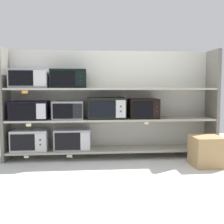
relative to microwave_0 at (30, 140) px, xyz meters
The scene contains 21 objects.
ground 1.62m from the microwave_0, 38.64° to the right, with size 7.15×6.00×0.02m, color silver.
back_panel 1.38m from the microwave_0, 11.22° to the left, with size 3.35×0.04×1.67m, color beige.
upright_left 0.65m from the microwave_0, behind, with size 0.05×0.45×1.67m, color #68645B.
upright_right 2.90m from the microwave_0, ahead, with size 0.05×0.45×1.67m, color #68645B.
shelf_0 1.26m from the microwave_0, ahead, with size 3.15×0.45×0.03m, color #ADA899.
microwave_0 is the anchor object (origin of this frame).
microwave_1 0.64m from the microwave_0, ahead, with size 0.55×0.37×0.31m.
price_tag_0 0.30m from the microwave_0, 94.48° to the right, with size 0.07×0.00×0.03m, color white.
price_tag_1 0.67m from the microwave_0, 20.32° to the right, with size 0.08×0.00×0.04m, color beige.
shelf_1 1.28m from the microwave_0, ahead, with size 3.15×0.45×0.03m, color #ADA899.
microwave_2 0.45m from the microwave_0, ahead, with size 0.55×0.42×0.28m.
microwave_3 0.73m from the microwave_0, ahead, with size 0.46×0.41×0.27m.
microwave_4 1.25m from the microwave_0, ahead, with size 0.57×0.40×0.33m.
microwave_5 1.80m from the microwave_0, ahead, with size 0.45×0.38×0.30m.
price_tag_2 0.34m from the microwave_0, 83.27° to the right, with size 0.07×0.00×0.04m, color beige.
price_tag_3 1.78m from the microwave_0, ahead, with size 0.06×0.00×0.03m, color beige.
shelf_2 1.46m from the microwave_0, ahead, with size 3.15×0.45×0.03m, color #ADA899.
microwave_6 0.93m from the microwave_0, ahead, with size 0.56×0.37×0.28m.
microwave_7 1.10m from the microwave_0, ahead, with size 0.53×0.40×0.28m.
price_tag_4 0.76m from the microwave_0, 93.31° to the right, with size 0.08×0.00×0.04m, color orange.
shipping_carton 2.59m from the microwave_0, 12.96° to the right, with size 0.40×0.40×0.41m, color tan.
Camera 1 is at (-0.38, -4.27, 1.10)m, focal length 44.72 mm.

